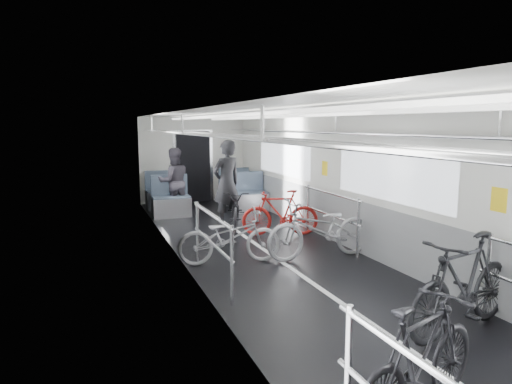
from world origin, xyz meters
TOP-DOWN VIEW (x-y plane):
  - car_shell at (0.00, 1.78)m, footprint 3.02×14.01m
  - bike_left_mid at (-0.65, -3.28)m, footprint 1.63×0.94m
  - bike_left_far at (-0.80, 0.95)m, footprint 1.70×0.79m
  - bike_right_near at (0.77, -2.26)m, footprint 1.84×0.89m
  - bike_right_mid at (0.68, 0.68)m, footprint 1.90×0.68m
  - bike_right_far at (0.69, 2.36)m, footprint 1.58×0.85m
  - bike_aisle at (0.14, 3.45)m, footprint 1.01×1.61m
  - person_standing at (-0.05, 3.55)m, footprint 0.79×0.65m
  - person_seated at (-0.89, 5.21)m, footprint 0.82×0.65m

SIDE VIEW (x-z plane):
  - bike_aisle at x=0.14m, z-range 0.00..0.80m
  - bike_left_far at x=-0.80m, z-range 0.00..0.86m
  - bike_right_far at x=0.69m, z-range 0.00..0.92m
  - bike_left_mid at x=-0.65m, z-range 0.00..0.95m
  - bike_right_mid at x=0.68m, z-range 0.00..0.99m
  - bike_right_near at x=0.77m, z-range 0.00..1.06m
  - person_seated at x=-0.89m, z-range 0.00..1.64m
  - person_standing at x=-0.05m, z-range 0.00..1.87m
  - car_shell at x=0.00m, z-range -0.08..2.33m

